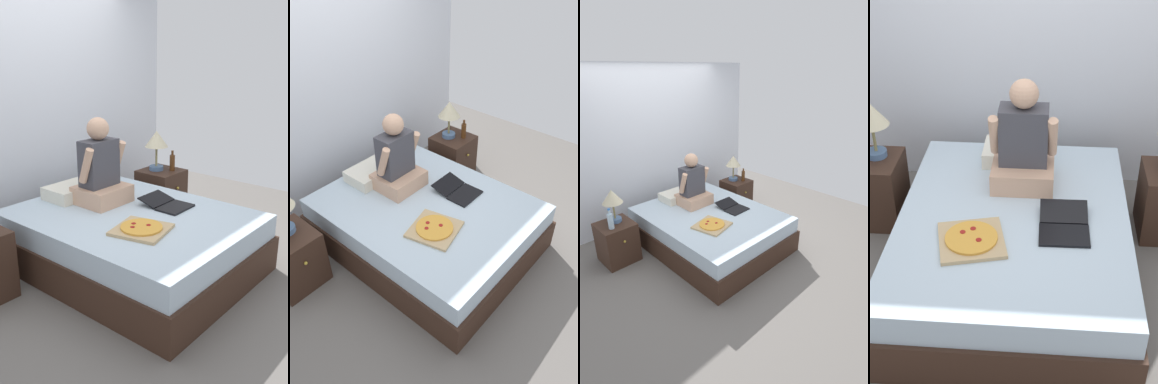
# 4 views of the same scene
# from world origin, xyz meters

# --- Properties ---
(ground_plane) EXTENTS (5.94, 5.94, 0.00)m
(ground_plane) POSITION_xyz_m (0.00, 0.00, 0.00)
(ground_plane) COLOR #66605B
(wall_back) EXTENTS (3.94, 0.12, 2.50)m
(wall_back) POSITION_xyz_m (0.00, 1.36, 1.25)
(wall_back) COLOR silver
(wall_back) RESTS_ON ground
(bed) EXTENTS (1.58, 2.01, 0.51)m
(bed) POSITION_xyz_m (0.00, 0.00, 0.25)
(bed) COLOR #382319
(bed) RESTS_ON ground
(nightstand_right) EXTENTS (0.44, 0.47, 0.55)m
(nightstand_right) POSITION_xyz_m (1.15, 0.57, 0.27)
(nightstand_right) COLOR #382319
(nightstand_right) RESTS_ON ground
(lamp_on_right_nightstand) EXTENTS (0.26, 0.26, 0.45)m
(lamp_on_right_nightstand) POSITION_xyz_m (1.12, 0.62, 0.87)
(lamp_on_right_nightstand) COLOR #4C6B93
(lamp_on_right_nightstand) RESTS_ON nightstand_right
(beer_bottle) EXTENTS (0.06, 0.06, 0.23)m
(beer_bottle) POSITION_xyz_m (1.22, 0.47, 0.64)
(beer_bottle) COLOR #512D14
(beer_bottle) RESTS_ON nightstand_right
(pillow) EXTENTS (0.52, 0.34, 0.12)m
(pillow) POSITION_xyz_m (-0.03, 0.72, 0.57)
(pillow) COLOR silver
(pillow) RESTS_ON bed
(person_seated) EXTENTS (0.47, 0.40, 0.78)m
(person_seated) POSITION_xyz_m (0.04, 0.41, 0.80)
(person_seated) COLOR tan
(person_seated) RESTS_ON bed
(laptop) EXTENTS (0.32, 0.42, 0.07)m
(laptop) POSITION_xyz_m (0.33, -0.14, 0.53)
(laptop) COLOR black
(laptop) RESTS_ON bed
(pizza_box) EXTENTS (0.48, 0.48, 0.05)m
(pizza_box) POSITION_xyz_m (-0.24, -0.31, 0.53)
(pizza_box) COLOR tan
(pizza_box) RESTS_ON bed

